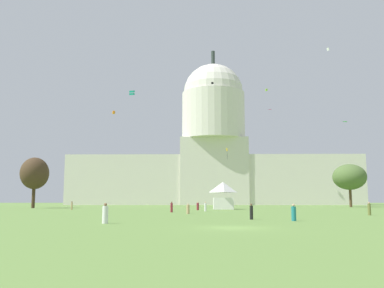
{
  "coord_description": "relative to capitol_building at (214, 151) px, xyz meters",
  "views": [
    {
      "loc": [
        -2.17,
        -29.23,
        1.81
      ],
      "look_at": [
        -4.92,
        108.02,
        20.37
      ],
      "focal_mm": 39.5,
      "sensor_mm": 36.0,
      "label": 1
    }
  ],
  "objects": [
    {
      "name": "kite_green_mid",
      "position": [
        33.36,
        -86.03,
        -2.66
      ],
      "size": [
        1.76,
        1.44,
        0.15
      ],
      "rotation": [
        0.0,
        0.0,
        0.47
      ],
      "color": "green"
    },
    {
      "name": "kite_lime_high",
      "position": [
        22.2,
        -21.84,
        23.74
      ],
      "size": [
        0.98,
        0.93,
        1.07
      ],
      "rotation": [
        0.0,
        0.0,
        4.89
      ],
      "color": "#8CD133"
    },
    {
      "name": "kite_magenta_mid",
      "position": [
        19.3,
        -47.14,
        9.44
      ],
      "size": [
        1.22,
        0.72,
        0.12
      ],
      "rotation": [
        0.0,
        0.0,
        6.21
      ],
      "color": "#D1339E"
    },
    {
      "name": "capitol_building",
      "position": [
        0.0,
        0.0,
        0.0
      ],
      "size": [
        136.03,
        29.93,
        74.62
      ],
      "color": "beige",
      "rests_on": "ground_plane"
    },
    {
      "name": "person_white_back_right",
      "position": [
        -14.06,
        -164.48,
        -24.7
      ],
      "size": [
        0.66,
        0.66,
        1.66
      ],
      "rotation": [
        0.0,
        0.0,
        4.03
      ],
      "color": "silver",
      "rests_on": "ground_plane"
    },
    {
      "name": "person_maroon_deep_crowd",
      "position": [
        -10.97,
        -130.55,
        -24.65
      ],
      "size": [
        0.55,
        0.55,
        1.72
      ],
      "rotation": [
        0.0,
        0.0,
        0.68
      ],
      "color": "maroon",
      "rests_on": "ground_plane"
    },
    {
      "name": "person_maroon_near_tree_east",
      "position": [
        -6.86,
        -114.71,
        -24.69
      ],
      "size": [
        0.61,
        0.61,
        1.67
      ],
      "rotation": [
        0.0,
        0.0,
        3.53
      ],
      "color": "maroon",
      "rests_on": "ground_plane"
    },
    {
      "name": "person_tan_front_center",
      "position": [
        -32.81,
        -111.91,
        -24.63
      ],
      "size": [
        0.49,
        0.49,
        1.75
      ],
      "rotation": [
        0.0,
        0.0,
        5.56
      ],
      "color": "tan",
      "rests_on": "ground_plane"
    },
    {
      "name": "person_tan_back_left",
      "position": [
        -8.09,
        -138.46,
        -24.79
      ],
      "size": [
        0.48,
        0.48,
        1.46
      ],
      "rotation": [
        0.0,
        0.0,
        6.2
      ],
      "color": "tan",
      "rests_on": "ground_plane"
    },
    {
      "name": "person_olive_edge_west",
      "position": [
        15.22,
        -144.18,
        -24.67
      ],
      "size": [
        0.47,
        0.47,
        1.68
      ],
      "rotation": [
        0.0,
        0.0,
        1.77
      ],
      "color": "olive",
      "rests_on": "ground_plane"
    },
    {
      "name": "kite_orange_mid",
      "position": [
        -33.51,
        -69.6,
        3.97
      ],
      "size": [
        0.98,
        1.0,
        0.95
      ],
      "rotation": [
        0.0,
        0.0,
        3.74
      ],
      "color": "orange"
    },
    {
      "name": "ground_plane",
      "position": [
        -4.14,
        -169.81,
        -25.44
      ],
      "size": [
        800.0,
        800.0,
        0.0
      ],
      "primitive_type": "plane",
      "color": "olive"
    },
    {
      "name": "event_tent",
      "position": [
        -1.32,
        -104.88,
        -22.38
      ],
      "size": [
        4.52,
        6.52,
        6.0
      ],
      "rotation": [
        0.0,
        0.0,
        -0.0
      ],
      "color": "white",
      "rests_on": "ground_plane"
    },
    {
      "name": "person_white_front_left",
      "position": [
        -5.46,
        -124.08,
        -24.67
      ],
      "size": [
        0.52,
        0.52,
        1.68
      ],
      "rotation": [
        0.0,
        0.0,
        2.59
      ],
      "color": "silver",
      "rests_on": "ground_plane"
    },
    {
      "name": "person_teal_lawn_far_left",
      "position": [
        2.22,
        -159.76,
        -24.75
      ],
      "size": [
        0.5,
        0.5,
        1.55
      ],
      "rotation": [
        0.0,
        0.0,
        2.95
      ],
      "color": "#1E757A",
      "rests_on": "ground_plane"
    },
    {
      "name": "person_black_edge_east",
      "position": [
        -1.3,
        -156.8,
        -24.72
      ],
      "size": [
        0.46,
        0.46,
        1.57
      ],
      "rotation": [
        0.0,
        0.0,
        5.4
      ],
      "color": "black",
      "rests_on": "ground_plane"
    },
    {
      "name": "kite_turquoise_mid",
      "position": [
        -22.37,
        -102.68,
        1.61
      ],
      "size": [
        1.21,
        1.27,
        1.31
      ],
      "rotation": [
        0.0,
        0.0,
        2.9
      ],
      "color": "teal"
    },
    {
      "name": "kite_black_high",
      "position": [
        -1.44,
        -34.9,
        23.19
      ],
      "size": [
        1.09,
        1.08,
        0.93
      ],
      "rotation": [
        0.0,
        0.0,
        5.37
      ],
      "color": "black"
    },
    {
      "name": "kite_white_high",
      "position": [
        31.49,
        -78.47,
        20.86
      ],
      "size": [
        0.64,
        0.81,
        0.85
      ],
      "rotation": [
        0.0,
        0.0,
        1.28
      ],
      "color": "white"
    },
    {
      "name": "kite_gold_mid",
      "position": [
        3.14,
        -49.79,
        -6.04
      ],
      "size": [
        0.62,
        0.59,
        4.02
      ],
      "rotation": [
        0.0,
        0.0,
        4.84
      ],
      "color": "gold"
    },
    {
      "name": "tree_west_mid",
      "position": [
        -49.28,
        -90.66,
        -16.57
      ],
      "size": [
        8.34,
        8.9,
        13.03
      ],
      "color": "#42301E",
      "rests_on": "ground_plane"
    },
    {
      "name": "tree_east_mid",
      "position": [
        38.91,
        -70.04,
        -16.44
      ],
      "size": [
        11.67,
        11.79,
        12.93
      ],
      "color": "#4C3823",
      "rests_on": "ground_plane"
    }
  ]
}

